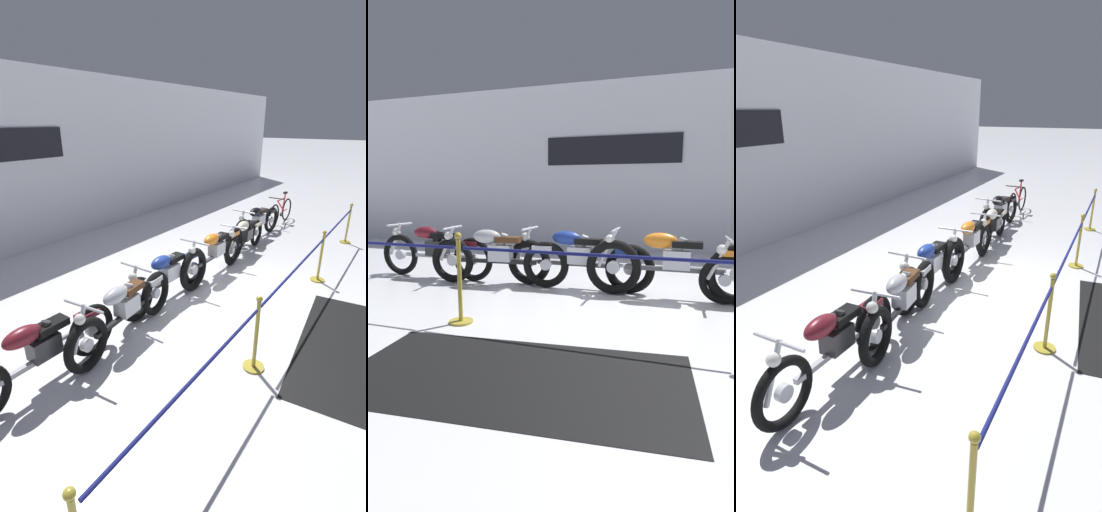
# 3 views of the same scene
# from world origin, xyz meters

# --- Properties ---
(ground_plane) EXTENTS (120.00, 120.00, 0.00)m
(ground_plane) POSITION_xyz_m (0.00, 0.00, 0.00)
(ground_plane) COLOR silver
(back_wall) EXTENTS (28.00, 0.29, 4.20)m
(back_wall) POSITION_xyz_m (-0.00, 5.12, 2.10)
(back_wall) COLOR white
(back_wall) RESTS_ON ground
(motorcycle_maroon_0) EXTENTS (2.25, 0.62, 0.95)m
(motorcycle_maroon_0) POSITION_xyz_m (-3.31, 0.61, 0.48)
(motorcycle_maroon_0) COLOR black
(motorcycle_maroon_0) RESTS_ON ground
(motorcycle_silver_1) EXTENTS (2.33, 0.63, 0.95)m
(motorcycle_silver_1) POSITION_xyz_m (-2.03, 0.47, 0.47)
(motorcycle_silver_1) COLOR black
(motorcycle_silver_1) RESTS_ON ground
(motorcycle_blue_2) EXTENTS (2.36, 0.62, 0.95)m
(motorcycle_blue_2) POSITION_xyz_m (-0.76, 0.65, 0.46)
(motorcycle_blue_2) COLOR black
(motorcycle_blue_2) RESTS_ON ground
(motorcycle_orange_3) EXTENTS (2.47, 0.62, 0.98)m
(motorcycle_orange_3) POSITION_xyz_m (0.67, 0.49, 0.49)
(motorcycle_orange_3) COLOR black
(motorcycle_orange_3) RESTS_ON ground
(motorcycle_cream_4) EXTENTS (2.19, 0.62, 0.91)m
(motorcycle_cream_4) POSITION_xyz_m (2.11, 0.49, 0.46)
(motorcycle_cream_4) COLOR black
(motorcycle_cream_4) RESTS_ON ground
(motorcycle_black_5) EXTENTS (2.36, 0.62, 0.94)m
(motorcycle_black_5) POSITION_xyz_m (3.37, 0.71, 0.48)
(motorcycle_black_5) COLOR black
(motorcycle_black_5) RESTS_ON ground
(bicycle) EXTENTS (1.72, 0.48, 0.96)m
(bicycle) POSITION_xyz_m (5.19, 0.70, 0.38)
(bicycle) COLOR black
(bicycle) RESTS_ON ground
(stanchion_far_left) EXTENTS (8.88, 0.28, 1.05)m
(stanchion_far_left) POSITION_xyz_m (-1.34, -1.37, 0.72)
(stanchion_far_left) COLOR gold
(stanchion_far_left) RESTS_ON ground
(stanchion_mid_left) EXTENTS (0.28, 0.28, 1.05)m
(stanchion_mid_left) POSITION_xyz_m (-1.59, -1.37, 0.36)
(stanchion_mid_left) COLOR gold
(stanchion_mid_left) RESTS_ON ground
(stanchion_mid_right) EXTENTS (0.28, 0.28, 1.05)m
(stanchion_mid_right) POSITION_xyz_m (1.61, -1.37, 0.36)
(stanchion_mid_right) COLOR gold
(stanchion_mid_right) RESTS_ON ground
(stanchion_far_right) EXTENTS (0.28, 0.28, 1.05)m
(stanchion_far_right) POSITION_xyz_m (4.41, -1.37, 0.36)
(stanchion_far_right) COLOR gold
(stanchion_far_right) RESTS_ON ground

